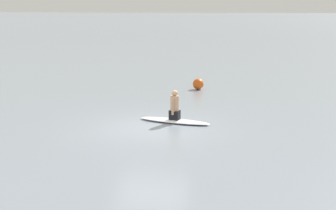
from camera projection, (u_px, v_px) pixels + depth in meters
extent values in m
plane|color=gray|center=(152.00, 127.00, 16.77)|extent=(400.00, 400.00, 0.00)
ellipsoid|color=white|center=(175.00, 121.00, 17.45)|extent=(2.71, 1.25, 0.11)
cube|color=black|center=(175.00, 115.00, 17.40)|extent=(0.41, 0.36, 0.33)
cylinder|color=tan|center=(175.00, 103.00, 17.32)|extent=(0.37, 0.37, 0.55)
sphere|color=tan|center=(175.00, 93.00, 17.24)|extent=(0.22, 0.22, 0.22)
cylinder|color=tan|center=(177.00, 104.00, 17.50)|extent=(0.11, 0.11, 0.60)
cylinder|color=tan|center=(173.00, 106.00, 17.16)|extent=(0.11, 0.11, 0.60)
sphere|color=#E55919|center=(198.00, 84.00, 24.07)|extent=(0.54, 0.54, 0.54)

